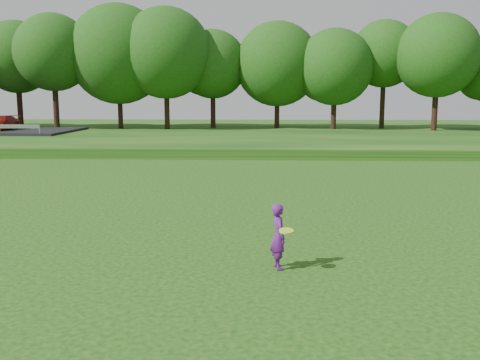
{
  "coord_description": "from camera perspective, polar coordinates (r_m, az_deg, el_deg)",
  "views": [
    {
      "loc": [
        4.14,
        -11.71,
        3.73
      ],
      "look_at": [
        3.51,
        3.47,
        1.3
      ],
      "focal_mm": 40.0,
      "sensor_mm": 36.0,
      "label": 1
    }
  ],
  "objects": [
    {
      "name": "ground",
      "position": [
        12.97,
        -16.53,
        -8.01
      ],
      "size": [
        140.0,
        140.0,
        0.0
      ],
      "primitive_type": "plane",
      "color": "#0C3C0B",
      "rests_on": "ground"
    },
    {
      "name": "berm",
      "position": [
        46.03,
        -2.8,
        4.79
      ],
      "size": [
        130.0,
        30.0,
        0.6
      ],
      "primitive_type": "cube",
      "color": "#0C3C0B",
      "rests_on": "ground"
    },
    {
      "name": "walking_path",
      "position": [
        32.19,
        -5.04,
        2.42
      ],
      "size": [
        130.0,
        1.6,
        0.04
      ],
      "primitive_type": "cube",
      "color": "gray",
      "rests_on": "ground"
    },
    {
      "name": "treeline",
      "position": [
        50.07,
        -2.45,
        14.07
      ],
      "size": [
        104.0,
        7.0,
        15.0
      ],
      "primitive_type": null,
      "color": "#1E450F",
      "rests_on": "berm"
    },
    {
      "name": "woman",
      "position": [
        11.59,
        4.15,
        -6.01
      ],
      "size": [
        0.53,
        0.78,
        1.43
      ],
      "color": "#5F1B79",
      "rests_on": "ground"
    }
  ]
}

